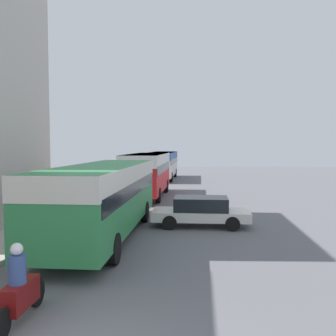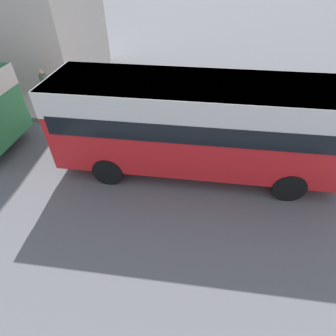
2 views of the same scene
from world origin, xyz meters
The scene contains 6 objects.
bus_lead centered at (-1.73, 9.24, 1.92)m, with size 2.64×10.63×2.94m.
bus_following centered at (-1.69, 21.26, 2.02)m, with size 2.53×9.10×3.12m.
bus_third_in_line centered at (-1.99, 35.22, 1.94)m, with size 2.63×10.18×2.98m.
motorcycle_behind_lead centered at (-1.62, 1.97, 0.68)m, with size 0.38×2.24×1.73m.
car_crossing centered at (2.17, 11.76, 0.72)m, with size 4.44×1.92×1.35m.
pedestrian_near_curb centered at (-5.28, 14.08, 1.04)m, with size 0.32×0.32×1.72m.
Camera 1 is at (2.15, -5.38, 3.74)m, focal length 40.00 mm.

